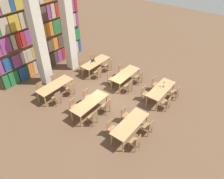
# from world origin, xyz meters

# --- Properties ---
(ground_plane) EXTENTS (40.00, 40.00, 0.00)m
(ground_plane) POSITION_xyz_m (0.00, 0.00, 0.00)
(ground_plane) COLOR brown
(bookshelf_bank) EXTENTS (6.94, 0.35, 5.50)m
(bookshelf_bank) POSITION_xyz_m (0.02, 5.67, 2.71)
(bookshelf_bank) COLOR brown
(bookshelf_bank) RESTS_ON ground_plane
(pillar_left) EXTENTS (0.59, 0.59, 6.00)m
(pillar_left) POSITION_xyz_m (-1.16, 4.25, 3.00)
(pillar_left) COLOR beige
(pillar_left) RESTS_ON ground_plane
(pillar_center) EXTENTS (0.59, 0.59, 6.00)m
(pillar_center) POSITION_xyz_m (1.16, 4.25, 3.00)
(pillar_center) COLOR beige
(pillar_center) RESTS_ON ground_plane
(reading_table_0) EXTENTS (2.25, 0.81, 0.77)m
(reading_table_0) POSITION_xyz_m (-1.67, -2.64, 0.69)
(reading_table_0) COLOR tan
(reading_table_0) RESTS_ON ground_plane
(chair_0) EXTENTS (0.42, 0.40, 0.88)m
(chair_0) POSITION_xyz_m (-2.23, -3.33, 0.48)
(chair_0) COLOR olive
(chair_0) RESTS_ON ground_plane
(chair_1) EXTENTS (0.42, 0.40, 0.88)m
(chair_1) POSITION_xyz_m (-2.23, -1.95, 0.48)
(chair_1) COLOR olive
(chair_1) RESTS_ON ground_plane
(chair_2) EXTENTS (0.42, 0.40, 0.88)m
(chair_2) POSITION_xyz_m (-1.06, -3.33, 0.48)
(chair_2) COLOR olive
(chair_2) RESTS_ON ground_plane
(chair_3) EXTENTS (0.42, 0.40, 0.88)m
(chair_3) POSITION_xyz_m (-1.06, -1.95, 0.48)
(chair_3) COLOR olive
(chair_3) RESTS_ON ground_plane
(reading_table_1) EXTENTS (2.25, 0.81, 0.77)m
(reading_table_1) POSITION_xyz_m (1.72, -2.52, 0.69)
(reading_table_1) COLOR tan
(reading_table_1) RESTS_ON ground_plane
(chair_4) EXTENTS (0.42, 0.40, 0.88)m
(chair_4) POSITION_xyz_m (1.13, -3.21, 0.48)
(chair_4) COLOR olive
(chair_4) RESTS_ON ground_plane
(chair_5) EXTENTS (0.42, 0.40, 0.88)m
(chair_5) POSITION_xyz_m (1.13, -1.83, 0.48)
(chair_5) COLOR olive
(chair_5) RESTS_ON ground_plane
(chair_6) EXTENTS (0.42, 0.40, 0.88)m
(chair_6) POSITION_xyz_m (2.33, -3.21, 0.48)
(chair_6) COLOR olive
(chair_6) RESTS_ON ground_plane
(chair_7) EXTENTS (0.42, 0.40, 0.88)m
(chair_7) POSITION_xyz_m (2.33, -1.83, 0.48)
(chair_7) COLOR olive
(chair_7) RESTS_ON ground_plane
(desk_lamp_0) EXTENTS (0.14, 0.14, 0.39)m
(desk_lamp_0) POSITION_xyz_m (1.95, -2.53, 1.03)
(desk_lamp_0) COLOR brown
(desk_lamp_0) RESTS_ON reading_table_1
(reading_table_2) EXTENTS (2.25, 0.81, 0.77)m
(reading_table_2) POSITION_xyz_m (-1.69, -0.05, 0.69)
(reading_table_2) COLOR tan
(reading_table_2) RESTS_ON ground_plane
(chair_8) EXTENTS (0.42, 0.40, 0.88)m
(chair_8) POSITION_xyz_m (-2.20, -0.74, 0.48)
(chair_8) COLOR olive
(chair_8) RESTS_ON ground_plane
(chair_9) EXTENTS (0.42, 0.40, 0.88)m
(chair_9) POSITION_xyz_m (-2.20, 0.64, 0.48)
(chair_9) COLOR olive
(chair_9) RESTS_ON ground_plane
(chair_10) EXTENTS (0.42, 0.40, 0.88)m
(chair_10) POSITION_xyz_m (-1.13, -0.74, 0.48)
(chair_10) COLOR olive
(chair_10) RESTS_ON ground_plane
(chair_11) EXTENTS (0.42, 0.40, 0.88)m
(chair_11) POSITION_xyz_m (-1.13, 0.64, 0.48)
(chair_11) COLOR olive
(chair_11) RESTS_ON ground_plane
(reading_table_3) EXTENTS (2.25, 0.81, 0.77)m
(reading_table_3) POSITION_xyz_m (1.76, 0.03, 0.69)
(reading_table_3) COLOR tan
(reading_table_3) RESTS_ON ground_plane
(chair_12) EXTENTS (0.42, 0.40, 0.88)m
(chair_12) POSITION_xyz_m (1.15, -0.66, 0.48)
(chair_12) COLOR olive
(chair_12) RESTS_ON ground_plane
(chair_13) EXTENTS (0.42, 0.40, 0.88)m
(chair_13) POSITION_xyz_m (1.15, 0.72, 0.48)
(chair_13) COLOR olive
(chair_13) RESTS_ON ground_plane
(chair_14) EXTENTS (0.42, 0.40, 0.88)m
(chair_14) POSITION_xyz_m (2.37, -0.66, 0.48)
(chair_14) COLOR olive
(chair_14) RESTS_ON ground_plane
(chair_15) EXTENTS (0.42, 0.40, 0.88)m
(chair_15) POSITION_xyz_m (2.37, 0.72, 0.48)
(chair_15) COLOR olive
(chair_15) RESTS_ON ground_plane
(reading_table_4) EXTENTS (2.25, 0.81, 0.77)m
(reading_table_4) POSITION_xyz_m (-1.78, 2.63, 0.69)
(reading_table_4) COLOR tan
(reading_table_4) RESTS_ON ground_plane
(chair_16) EXTENTS (0.42, 0.40, 0.88)m
(chair_16) POSITION_xyz_m (-2.29, 1.94, 0.48)
(chair_16) COLOR olive
(chair_16) RESTS_ON ground_plane
(chair_17) EXTENTS (0.42, 0.40, 0.88)m
(chair_17) POSITION_xyz_m (-2.29, 3.32, 0.48)
(chair_17) COLOR olive
(chair_17) RESTS_ON ground_plane
(chair_18) EXTENTS (0.42, 0.40, 0.88)m
(chair_18) POSITION_xyz_m (-1.20, 1.94, 0.48)
(chair_18) COLOR olive
(chair_18) RESTS_ON ground_plane
(chair_19) EXTENTS (0.42, 0.40, 0.88)m
(chair_19) POSITION_xyz_m (-1.20, 3.32, 0.48)
(chair_19) COLOR olive
(chair_19) RESTS_ON ground_plane
(reading_table_5) EXTENTS (2.25, 0.81, 0.77)m
(reading_table_5) POSITION_xyz_m (1.77, 2.53, 0.69)
(reading_table_5) COLOR tan
(reading_table_5) RESTS_ON ground_plane
(chair_20) EXTENTS (0.42, 0.40, 0.88)m
(chair_20) POSITION_xyz_m (1.21, 1.84, 0.48)
(chair_20) COLOR olive
(chair_20) RESTS_ON ground_plane
(chair_21) EXTENTS (0.42, 0.40, 0.88)m
(chair_21) POSITION_xyz_m (1.21, 3.22, 0.48)
(chair_21) COLOR olive
(chair_21) RESTS_ON ground_plane
(chair_22) EXTENTS (0.42, 0.40, 0.88)m
(chair_22) POSITION_xyz_m (2.32, 1.84, 0.48)
(chair_22) COLOR olive
(chair_22) RESTS_ON ground_plane
(chair_23) EXTENTS (0.42, 0.40, 0.88)m
(chair_23) POSITION_xyz_m (2.32, 3.22, 0.48)
(chair_23) COLOR olive
(chair_23) RESTS_ON ground_plane
(desk_lamp_1) EXTENTS (0.14, 0.14, 0.50)m
(desk_lamp_1) POSITION_xyz_m (1.74, 2.57, 1.10)
(desk_lamp_1) COLOR brown
(desk_lamp_1) RESTS_ON reading_table_5
(laptop) EXTENTS (0.32, 0.22, 0.21)m
(laptop) POSITION_xyz_m (1.62, 2.74, 0.81)
(laptop) COLOR silver
(laptop) RESTS_ON reading_table_5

